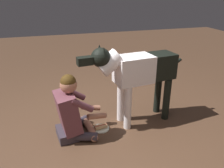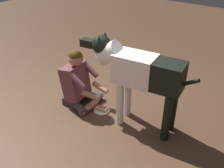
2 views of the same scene
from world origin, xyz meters
name	(u,v)px [view 2 (image 2 of 2)]	position (x,y,z in m)	size (l,w,h in m)	color
ground_plane	(95,114)	(0.00, 0.00, 0.00)	(14.49, 14.49, 0.00)	#513625
person_sitting_on_floor	(78,83)	(0.36, -0.08, 0.36)	(0.67, 0.57, 0.88)	#38303A
large_dog	(139,73)	(-0.57, -0.19, 0.78)	(1.55, 0.42, 1.19)	white
hot_dog_on_plate	(102,109)	(-0.03, -0.13, 0.03)	(0.23, 0.23, 0.06)	white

